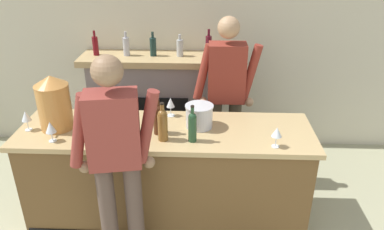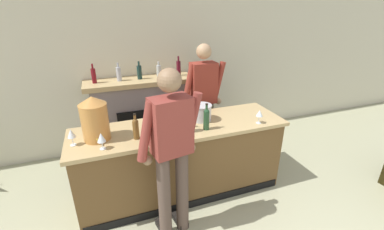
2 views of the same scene
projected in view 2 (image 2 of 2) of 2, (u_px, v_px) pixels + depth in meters
wall_back_panel at (167, 63)px, 4.22m from camera, size 12.00×0.07×2.75m
bar_counter at (182, 160)px, 3.21m from camera, size 2.54×0.74×0.94m
fireplace_stone at (142, 115)px, 4.13m from camera, size 1.63×0.52×1.53m
person_customer at (172, 152)px, 2.40m from camera, size 0.65×0.35×1.78m
person_bartender at (203, 100)px, 3.72m from camera, size 0.66×0.30×1.79m
copper_dispenser at (95, 118)px, 2.63m from camera, size 0.28×0.32×0.48m
ice_bucket_steel at (202, 113)px, 3.13m from camera, size 0.24×0.24×0.20m
wine_bottle_port_short at (179, 117)px, 2.89m from camera, size 0.08×0.08×0.32m
wine_bottle_cabernet_heavy at (207, 118)px, 2.88m from camera, size 0.07×0.07×0.31m
wine_bottle_rose_blush at (136, 128)px, 2.68m from camera, size 0.06×0.06×0.29m
wine_bottle_merlot_tall at (186, 120)px, 2.81m from camera, size 0.08×0.08×0.33m
wine_glass_back_row at (259, 114)px, 3.04m from camera, size 0.08×0.08×0.17m
wine_glass_by_dispenser at (101, 138)px, 2.49m from camera, size 0.08×0.08×0.17m
wine_glass_near_bucket at (176, 108)px, 3.21m from camera, size 0.08×0.08×0.18m
wine_glass_front_right at (71, 134)px, 2.55m from camera, size 0.08×0.08×0.18m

